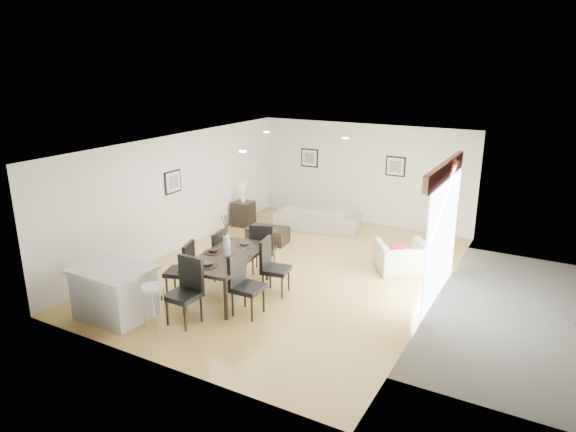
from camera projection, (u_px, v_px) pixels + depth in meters
The scene contains 26 objects.
ground at pixel (292, 271), 10.88m from camera, with size 8.00×8.00×0.00m, color tan.
wall_back at pixel (363, 174), 13.84m from camera, with size 6.00×0.04×2.70m, color white.
wall_front at pixel (155, 280), 7.15m from camera, with size 6.00×0.04×2.70m, color white.
wall_left at pixel (179, 193), 11.88m from camera, with size 0.04×8.00×2.70m, color white.
wall_right at pixel (440, 233), 9.10m from camera, with size 0.04×8.00×2.70m, color white.
ceiling at pixel (292, 144), 10.10m from camera, with size 6.00×8.00×0.02m, color white.
sofa at pixel (317, 218), 13.50m from camera, with size 2.19×0.86×0.64m, color gray.
armchair at pixel (402, 258), 10.74m from camera, with size 1.01×0.88×0.66m, color silver.
dining_table at pixel (227, 259), 9.60m from camera, with size 1.23×2.04×0.80m.
dining_chair_wnear at pixel (184, 267), 9.57m from camera, with size 0.61×0.61×1.07m.
dining_chair_wfar at pixel (214, 252), 10.37m from camera, with size 0.51×0.51×1.02m.
dining_chair_enear at pixel (243, 280), 8.91m from camera, with size 0.51×0.51×1.12m.
dining_chair_efar at pixel (271, 263), 9.71m from camera, with size 0.56×0.56×1.08m.
dining_chair_head at pixel (187, 287), 8.63m from camera, with size 0.53×0.53×1.14m.
dining_chair_foot at pixel (263, 246), 10.62m from camera, with size 0.63×0.63×1.09m.
vase at pixel (227, 239), 9.48m from camera, with size 1.01×1.55×0.79m.
coffee_table at pixel (268, 235), 12.55m from camera, with size 0.96×0.58×0.38m, color black.
side_table at pixel (244, 214), 13.81m from camera, with size 0.50×0.50×0.66m, color black.
table_lamp at pixel (243, 190), 13.62m from camera, with size 0.26×0.26×0.50m.
cushion at pixel (397, 250), 10.65m from camera, with size 0.27×0.09×0.27m, color maroon.
kitchen_island at pixel (114, 292), 8.86m from camera, with size 1.31×1.01×0.91m.
bar_stool at pixel (152, 292), 8.38m from camera, with size 0.35×0.35×0.77m.
framed_print_back_left at pixel (310, 158), 14.47m from camera, with size 0.52×0.04×0.52m.
framed_print_back_right at pixel (396, 166), 13.31m from camera, with size 0.52×0.04×0.52m.
framed_print_left_wall at pixel (173, 182), 11.62m from camera, with size 0.04×0.52×0.52m.
sliding_door at pixel (443, 212), 9.28m from camera, with size 0.12×2.70×2.57m.
Camera 1 is at (4.82, -8.85, 4.29)m, focal length 32.00 mm.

